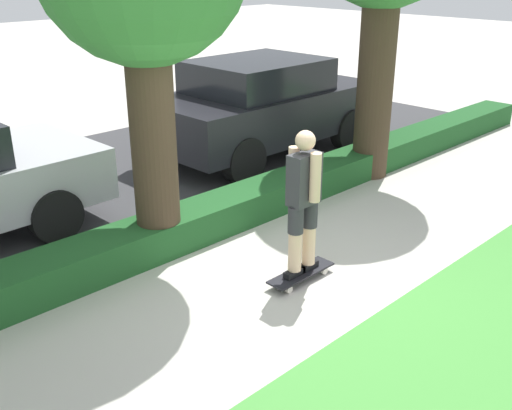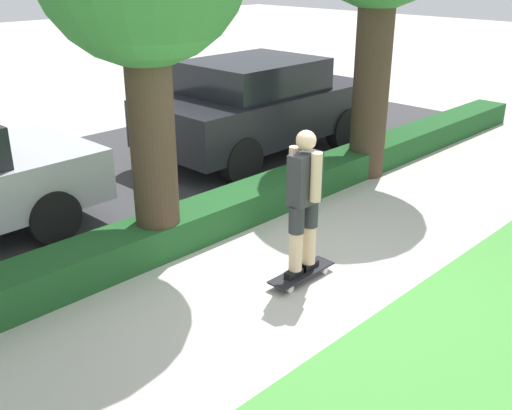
{
  "view_description": "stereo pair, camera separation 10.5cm",
  "coord_description": "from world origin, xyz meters",
  "views": [
    {
      "loc": [
        -4.22,
        -3.76,
        3.23
      ],
      "look_at": [
        0.04,
        0.6,
        0.71
      ],
      "focal_mm": 42.0,
      "sensor_mm": 36.0,
      "label": 1
    },
    {
      "loc": [
        -4.3,
        -3.69,
        3.23
      ],
      "look_at": [
        0.04,
        0.6,
        0.71
      ],
      "focal_mm": 42.0,
      "sensor_mm": 36.0,
      "label": 2
    }
  ],
  "objects": [
    {
      "name": "skater_person",
      "position": [
        0.1,
        -0.04,
        0.94
      ],
      "size": [
        0.48,
        0.4,
        1.57
      ],
      "color": "black",
      "rests_on": "skateboard"
    },
    {
      "name": "ground_plane",
      "position": [
        0.0,
        0.0,
        0.0
      ],
      "size": [
        60.0,
        60.0,
        0.0
      ],
      "primitive_type": "plane",
      "color": "#BCB7AD"
    },
    {
      "name": "parked_car_middle",
      "position": [
        2.99,
        3.48,
        0.88
      ],
      "size": [
        4.17,
        2.02,
        1.67
      ],
      "rotation": [
        0.0,
        0.0,
        0.01
      ],
      "color": "black",
      "rests_on": "ground_plane"
    },
    {
      "name": "hedge_row",
      "position": [
        0.0,
        1.6,
        0.21
      ],
      "size": [
        16.47,
        0.6,
        0.41
      ],
      "color": "#1E5123",
      "rests_on": "ground_plane"
    },
    {
      "name": "skateboard",
      "position": [
        0.1,
        -0.04,
        0.08
      ],
      "size": [
        0.84,
        0.24,
        0.1
      ],
      "color": "black",
      "rests_on": "ground_plane"
    },
    {
      "name": "street_asphalt",
      "position": [
        0.0,
        4.2,
        0.0
      ],
      "size": [
        16.47,
        5.0,
        0.01
      ],
      "color": "#38383A",
      "rests_on": "ground_plane"
    }
  ]
}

